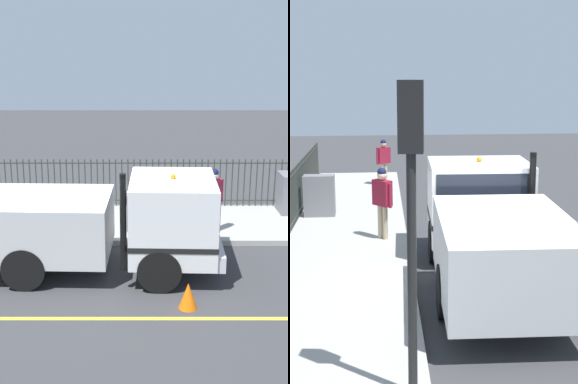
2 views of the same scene
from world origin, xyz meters
TOP-DOWN VIEW (x-y plane):
  - ground_plane at (0.00, 0.00)m, footprint 56.56×56.56m
  - sidewalk_slab at (3.01, 0.00)m, footprint 3.15×25.71m
  - lane_marking at (-2.34, 0.00)m, footprint 0.12×23.14m
  - work_truck at (-0.10, -0.55)m, footprint 2.46×6.22m
  - worker_standing at (2.05, -3.33)m, footprint 0.51×0.53m
  - iron_fence at (4.46, 0.00)m, footprint 0.04×21.89m
  - utility_cabinet at (3.87, -5.78)m, footprint 0.88×0.42m
  - traffic_cone at (-1.91, -2.35)m, footprint 0.39×0.39m

SIDE VIEW (x-z plane):
  - ground_plane at x=0.00m, z-range 0.00..0.00m
  - lane_marking at x=-2.34m, z-range 0.00..0.01m
  - sidewalk_slab at x=3.01m, z-range 0.00..0.15m
  - traffic_cone at x=-1.91m, z-range 0.00..0.55m
  - utility_cabinet at x=3.87m, z-range 0.15..1.35m
  - iron_fence at x=4.46m, z-range 0.16..1.67m
  - worker_standing at x=2.05m, z-range 0.35..2.16m
  - work_truck at x=-0.10m, z-range -0.04..2.57m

